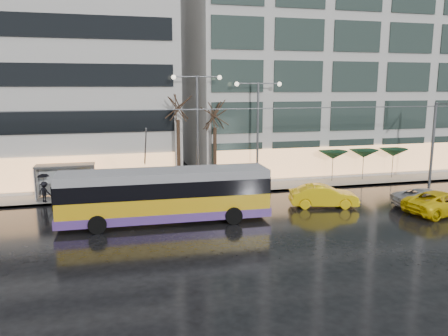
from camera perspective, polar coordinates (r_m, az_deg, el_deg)
name	(u,v)px	position (r m, az deg, el deg)	size (l,w,h in m)	color
ground	(200,237)	(24.83, -3.20, -8.95)	(140.00, 140.00, 0.00)	black
sidewalk	(191,182)	(38.43, -4.30, -1.80)	(80.00, 10.00, 0.15)	gray
kerb	(202,195)	(33.69, -2.83, -3.55)	(80.00, 0.10, 0.15)	slate
building_right	(344,44)	(48.28, 15.40, 15.39)	(32.00, 14.00, 25.00)	#BAB7B2
trolleybus	(165,197)	(27.17, -7.67, -3.76)	(12.88, 5.17, 5.94)	gold
catenary	(191,143)	(31.65, -4.28, 3.22)	(42.24, 5.12, 7.00)	#595B60
bus_shelter	(60,174)	(34.49, -20.59, -0.69)	(4.20, 1.60, 2.51)	#595B60
street_lamp_near	(197,117)	(34.47, -3.51, 6.73)	(3.96, 0.36, 9.03)	#595B60
street_lamp_far	(258,119)	(35.76, 4.44, 6.41)	(3.96, 0.36, 8.53)	#595B60
tree_a	(178,102)	(34.36, -6.07, 8.51)	(3.20, 3.20, 8.40)	black
tree_b	(215,111)	(35.14, -1.21, 7.49)	(3.20, 3.20, 7.70)	black
parasol_a	(333,155)	(39.10, 14.05, 1.66)	(2.50, 2.50, 2.65)	#595B60
parasol_b	(364,154)	(40.60, 17.79, 1.79)	(2.50, 2.50, 2.65)	#595B60
parasol_c	(393,152)	(42.26, 21.24, 1.91)	(2.50, 2.50, 2.65)	#595B60
taxi_b	(323,196)	(31.35, 12.86, -3.57)	(1.64, 4.70, 1.55)	yellow
taxi_c	(443,202)	(32.36, 26.65, -4.04)	(2.50, 5.42, 1.51)	yellow
sedan_silver	(430,199)	(33.25, 25.30, -3.68)	(2.29, 4.96, 1.38)	#A4A5A9
pedestrian_a	(95,180)	(33.10, -16.45, -1.55)	(1.09, 1.11, 2.19)	black
pedestrian_b	(89,188)	(33.24, -17.19, -2.51)	(1.09, 1.04, 1.77)	black
pedestrian_c	(44,187)	(33.61, -22.43, -2.29)	(1.13, 1.13, 2.11)	black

